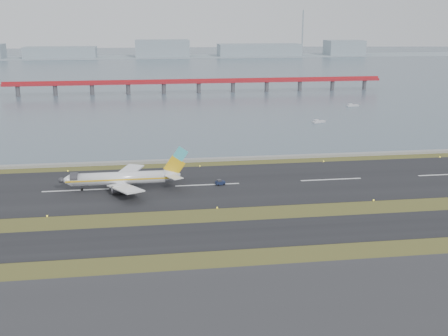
% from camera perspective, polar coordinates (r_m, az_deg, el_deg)
% --- Properties ---
extents(ground, '(1000.00, 1000.00, 0.00)m').
position_cam_1_polar(ground, '(146.76, -0.30, -5.09)').
color(ground, '#374217').
rests_on(ground, ground).
extents(apron_strip, '(1000.00, 50.00, 0.10)m').
position_cam_1_polar(apron_strip, '(97.74, 4.44, -16.12)').
color(apron_strip, '#303033').
rests_on(apron_strip, ground).
extents(taxiway_strip, '(1000.00, 18.00, 0.10)m').
position_cam_1_polar(taxiway_strip, '(135.66, 0.42, -6.80)').
color(taxiway_strip, black).
rests_on(taxiway_strip, ground).
extents(runway_strip, '(1000.00, 45.00, 0.10)m').
position_cam_1_polar(runway_strip, '(174.97, -1.69, -1.73)').
color(runway_strip, black).
rests_on(runway_strip, ground).
extents(seawall, '(1000.00, 2.50, 1.00)m').
position_cam_1_polar(seawall, '(203.60, -2.68, 0.81)').
color(seawall, gray).
rests_on(seawall, ground).
extents(bay_water, '(1400.00, 800.00, 1.30)m').
position_cam_1_polar(bay_water, '(598.85, -6.62, 10.13)').
color(bay_water, '#4C606D').
rests_on(bay_water, ground).
extents(red_pier, '(260.00, 5.00, 10.20)m').
position_cam_1_polar(red_pier, '(390.80, -2.60, 8.69)').
color(red_pier, '#AD1D25').
rests_on(red_pier, ground).
extents(far_shoreline, '(1400.00, 80.00, 60.50)m').
position_cam_1_polar(far_shoreline, '(758.42, -6.02, 11.62)').
color(far_shoreline, '#8A9AA3').
rests_on(far_shoreline, ground).
extents(airliner, '(38.52, 32.89, 12.80)m').
position_cam_1_polar(airliner, '(172.63, -10.17, -1.02)').
color(airliner, white).
rests_on(airliner, ground).
extents(pushback_tug, '(3.10, 2.23, 1.79)m').
position_cam_1_polar(pushback_tug, '(174.50, -0.41, -1.48)').
color(pushback_tug, '#151F3B').
rests_on(pushback_tug, ground).
extents(workboat_near, '(7.46, 4.93, 1.74)m').
position_cam_1_polar(workboat_near, '(282.90, 9.56, 4.67)').
color(workboat_near, silver).
rests_on(workboat_near, ground).
extents(workboat_far, '(7.26, 3.09, 1.71)m').
position_cam_1_polar(workboat_far, '(339.69, 12.90, 6.22)').
color(workboat_far, silver).
rests_on(workboat_far, ground).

